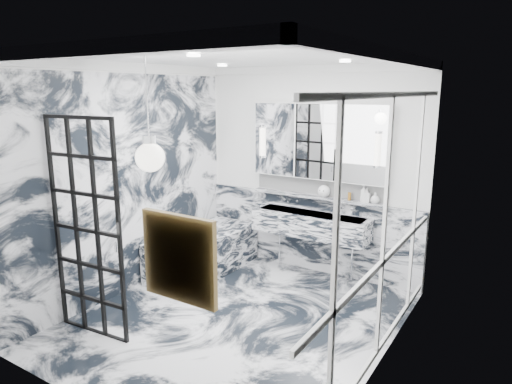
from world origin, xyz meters
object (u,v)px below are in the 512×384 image
Objects in this scene: crittall_door at (87,230)px; mirror_cabinet at (319,142)px; bathtub at (203,252)px; trough_sink at (311,224)px.

mirror_cabinet is (1.25, 2.74, 0.70)m from crittall_door.
bathtub is at bearing 87.66° from crittall_door.
crittall_door is at bearing -87.79° from bathtub.
mirror_cabinet is 1.15× the size of bathtub.
crittall_door is 1.35× the size of bathtub.
bathtub is (-1.32, -0.83, -1.54)m from mirror_cabinet.
crittall_door is 2.88m from trough_sink.
mirror_cabinet is 2.20m from bathtub.
trough_sink is at bearing 59.49° from crittall_door.
trough_sink is at bearing 26.48° from bathtub.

